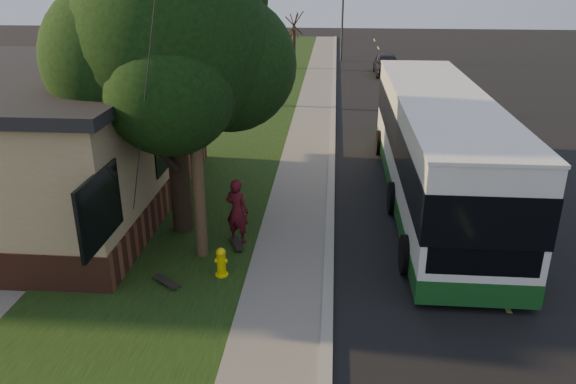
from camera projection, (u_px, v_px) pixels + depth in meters
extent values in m
plane|color=black|center=(328.00, 282.00, 13.55)|extent=(120.00, 120.00, 0.00)
cube|color=black|center=(432.00, 156.00, 22.48)|extent=(8.00, 80.00, 0.01)
cube|color=gray|center=(332.00, 152.00, 22.77)|extent=(0.25, 80.00, 0.12)
cube|color=slate|center=(307.00, 152.00, 22.85)|extent=(2.00, 80.00, 0.08)
cube|color=black|center=(223.00, 150.00, 23.12)|extent=(5.00, 80.00, 0.07)
cylinder|color=yellow|center=(221.00, 265.00, 13.62)|extent=(0.22, 0.22, 0.55)
sphere|color=yellow|center=(221.00, 253.00, 13.49)|extent=(0.24, 0.24, 0.24)
cylinder|color=yellow|center=(221.00, 261.00, 13.57)|extent=(0.30, 0.10, 0.10)
cylinder|color=yellow|center=(221.00, 261.00, 13.57)|extent=(0.10, 0.18, 0.10)
cylinder|color=yellow|center=(222.00, 274.00, 13.71)|extent=(0.32, 0.32, 0.04)
cylinder|color=#473321|center=(192.00, 83.00, 13.01)|extent=(0.30, 0.30, 9.00)
cylinder|color=#2D2D30|center=(142.00, 127.00, 12.35)|extent=(2.52, 3.21, 7.60)
cylinder|color=black|center=(179.00, 163.00, 15.40)|extent=(0.56, 0.56, 4.00)
sphere|color=black|center=(169.00, 43.00, 14.20)|extent=(5.20, 5.20, 5.20)
sphere|color=black|center=(229.00, 64.00, 14.88)|extent=(3.60, 3.60, 3.60)
sphere|color=black|center=(119.00, 57.00, 14.04)|extent=(3.80, 3.80, 3.80)
sphere|color=black|center=(170.00, 89.00, 13.32)|extent=(3.20, 3.20, 3.20)
sphere|color=black|center=(161.00, 22.00, 15.39)|extent=(3.40, 3.40, 3.40)
cylinder|color=black|center=(268.00, 75.00, 29.80)|extent=(0.24, 0.24, 3.30)
cylinder|color=black|center=(268.00, 43.00, 29.18)|extent=(1.38, 0.57, 2.01)
cylinder|color=black|center=(268.00, 43.00, 29.18)|extent=(0.74, 1.21, 1.58)
cylinder|color=black|center=(268.00, 43.00, 29.18)|extent=(0.65, 1.05, 1.95)
cylinder|color=black|center=(268.00, 43.00, 29.18)|extent=(1.28, 0.53, 1.33)
cylinder|color=black|center=(268.00, 43.00, 29.18)|extent=(0.75, 1.21, 1.70)
cylinder|color=black|center=(294.00, 47.00, 40.91)|extent=(0.24, 0.24, 3.03)
cylinder|color=black|center=(294.00, 26.00, 40.34)|extent=(1.38, 0.57, 2.01)
cylinder|color=black|center=(294.00, 26.00, 40.34)|extent=(0.74, 1.21, 1.58)
cylinder|color=black|center=(294.00, 26.00, 40.34)|extent=(0.65, 1.05, 1.95)
cylinder|color=black|center=(294.00, 26.00, 40.34)|extent=(1.28, 0.53, 1.33)
cylinder|color=black|center=(294.00, 26.00, 40.34)|extent=(0.75, 1.21, 1.70)
cylinder|color=#2D2D30|center=(342.00, 26.00, 43.90)|extent=(0.16, 0.16, 5.50)
imported|color=black|center=(343.00, 2.00, 43.24)|extent=(0.18, 0.22, 1.10)
cube|color=silver|center=(437.00, 142.00, 17.51)|extent=(2.69, 12.90, 2.90)
cube|color=#164F1C|center=(432.00, 187.00, 18.07)|extent=(2.71, 12.92, 0.59)
cube|color=black|center=(438.00, 135.00, 17.43)|extent=(2.73, 12.94, 1.18)
cube|color=black|center=(487.00, 239.00, 11.64)|extent=(2.39, 0.06, 1.72)
cube|color=yellow|center=(496.00, 173.00, 11.11)|extent=(1.72, 0.06, 0.38)
cube|color=#FFF2CC|center=(441.00, 289.00, 12.15)|extent=(0.27, 0.04, 0.16)
cube|color=#FFF2CC|center=(518.00, 292.00, 12.03)|extent=(0.27, 0.04, 0.16)
cube|color=silver|center=(442.00, 95.00, 16.96)|extent=(2.74, 12.95, 0.08)
cylinder|color=black|center=(407.00, 255.00, 13.80)|extent=(0.30, 0.99, 0.99)
cylinder|color=black|center=(519.00, 259.00, 13.60)|extent=(0.30, 0.99, 0.99)
cylinder|color=black|center=(393.00, 198.00, 17.18)|extent=(0.30, 0.99, 0.99)
cylinder|color=black|center=(483.00, 201.00, 16.98)|extent=(0.30, 0.99, 0.99)
cylinder|color=black|center=(380.00, 143.00, 22.54)|extent=(0.30, 0.99, 0.99)
cylinder|color=black|center=(448.00, 144.00, 22.34)|extent=(0.30, 0.99, 0.99)
imported|color=#4D0F18|center=(237.00, 211.00, 15.07)|extent=(0.77, 0.64, 1.82)
cube|color=black|center=(237.00, 243.00, 15.15)|extent=(0.56, 0.93, 0.02)
cylinder|color=silver|center=(239.00, 250.00, 14.88)|extent=(0.21, 0.13, 0.06)
cylinder|color=silver|center=(234.00, 239.00, 15.45)|extent=(0.21, 0.13, 0.06)
cube|color=black|center=(166.00, 281.00, 13.32)|extent=(0.82, 0.71, 0.02)
cylinder|color=silver|center=(174.00, 287.00, 13.14)|extent=(0.16, 0.19, 0.05)
cylinder|color=silver|center=(159.00, 278.00, 13.53)|extent=(0.16, 0.19, 0.05)
cube|color=#13331B|center=(74.00, 193.00, 17.20)|extent=(1.48, 1.21, 1.19)
cube|color=#13331B|center=(71.00, 173.00, 16.96)|extent=(1.54, 1.27, 0.08)
imported|color=black|center=(387.00, 64.00, 39.07)|extent=(1.77, 4.30, 1.46)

